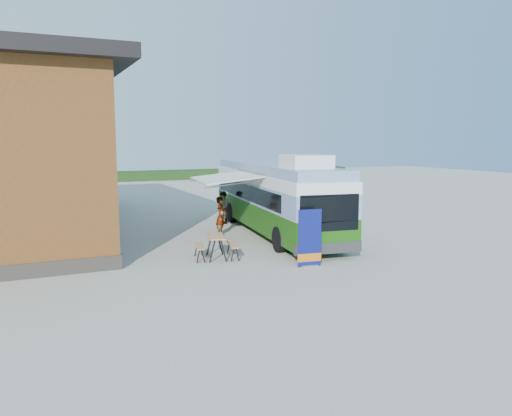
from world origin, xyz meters
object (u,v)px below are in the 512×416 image
person_b (223,208)px  slurry_tanker (84,183)px  picnic_table (216,241)px  person_a (221,216)px  bus (274,195)px  banner (310,243)px

person_b → slurry_tanker: size_ratio=0.27×
picnic_table → person_a: size_ratio=1.00×
person_a → person_b: size_ratio=1.05×
picnic_table → person_b: size_ratio=1.06×
bus → person_b: (-1.31, 3.43, -0.96)m
picnic_table → person_b: 7.87m
picnic_table → slurry_tanker: bearing=111.8°
bus → slurry_tanker: bus is taller
bus → picnic_table: size_ratio=6.99×
bus → slurry_tanker: size_ratio=1.96×
picnic_table → person_a: 4.64m
banner → picnic_table: (-2.55, 2.48, -0.18)m
banner → person_a: bearing=104.1°
person_a → slurry_tanker: 15.64m
person_a → person_b: person_a is taller
banner → slurry_tanker: 22.35m
picnic_table → slurry_tanker: 19.44m
banner → bus: bearing=81.9°
picnic_table → person_a: bearing=81.0°
banner → picnic_table: size_ratio=1.12×
picnic_table → slurry_tanker: (-2.72, 19.24, 0.80)m
banner → person_b: banner is taller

